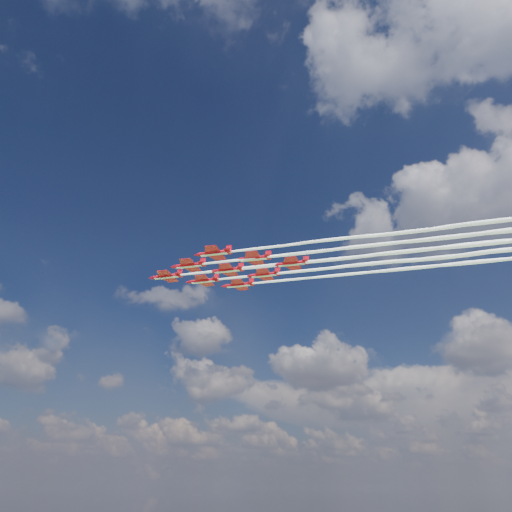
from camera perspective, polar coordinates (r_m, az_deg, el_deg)
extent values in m
cylinder|color=red|center=(161.03, -10.20, -2.30)|extent=(8.24, 4.43, 1.17)
cone|color=red|center=(163.20, -11.90, -2.47)|extent=(2.41, 1.91, 1.17)
cone|color=red|center=(159.12, -8.56, -2.14)|extent=(1.88, 1.60, 1.06)
ellipsoid|color=black|center=(162.06, -10.87, -2.21)|extent=(2.40, 1.76, 0.76)
cube|color=red|center=(160.80, -10.02, -2.30)|extent=(6.98, 10.29, 0.15)
cube|color=red|center=(159.39, -8.80, -2.17)|extent=(2.87, 4.09, 0.13)
cube|color=red|center=(159.68, -8.71, -1.84)|extent=(1.61, 0.81, 1.91)
cube|color=silver|center=(160.83, -10.21, -2.48)|extent=(7.67, 4.03, 0.13)
cylinder|color=red|center=(151.88, -7.67, -1.06)|extent=(8.24, 4.43, 1.17)
cone|color=red|center=(153.84, -9.51, -1.25)|extent=(2.41, 1.91, 1.17)
cone|color=red|center=(150.19, -5.90, -0.87)|extent=(1.88, 1.60, 1.06)
ellipsoid|color=black|center=(152.84, -8.40, -0.97)|extent=(2.40, 1.76, 0.76)
cube|color=red|center=(151.67, -7.49, -1.06)|extent=(6.98, 10.29, 0.15)
cube|color=red|center=(150.44, -6.17, -0.90)|extent=(2.87, 4.09, 0.13)
cube|color=red|center=(150.76, -6.08, -0.56)|extent=(1.61, 0.81, 1.91)
cube|color=silver|center=(151.67, -7.68, -1.24)|extent=(7.67, 4.03, 0.13)
cylinder|color=red|center=(162.77, -6.04, -2.82)|extent=(8.24, 4.43, 1.17)
cone|color=red|center=(164.60, -7.78, -2.99)|extent=(2.41, 1.91, 1.17)
cone|color=red|center=(161.20, -4.38, -2.67)|extent=(1.88, 1.60, 1.06)
ellipsoid|color=black|center=(163.66, -6.73, -2.74)|extent=(2.40, 1.76, 0.76)
cube|color=red|center=(162.58, -5.87, -2.83)|extent=(6.98, 10.29, 0.15)
cube|color=red|center=(161.42, -4.63, -2.69)|extent=(2.87, 4.09, 0.13)
cube|color=red|center=(161.72, -4.54, -2.37)|extent=(1.61, 0.81, 1.91)
cube|color=silver|center=(162.57, -6.05, -3.00)|extent=(7.67, 4.03, 0.13)
cylinder|color=red|center=(143.15, -4.83, 0.35)|extent=(8.24, 4.43, 1.17)
cone|color=red|center=(144.85, -6.81, 0.12)|extent=(2.41, 1.91, 1.17)
cone|color=red|center=(141.71, -2.93, 0.56)|extent=(1.88, 1.60, 1.06)
ellipsoid|color=black|center=(144.02, -5.62, 0.43)|extent=(2.40, 1.76, 0.76)
cube|color=red|center=(142.97, -4.63, 0.35)|extent=(6.98, 10.29, 0.15)
cube|color=red|center=(141.92, -3.21, 0.53)|extent=(2.87, 4.09, 0.13)
cube|color=red|center=(142.27, -3.12, 0.89)|extent=(1.61, 0.81, 1.91)
cube|color=silver|center=(142.93, -4.84, 0.16)|extent=(7.67, 4.03, 0.13)
cylinder|color=red|center=(154.13, -3.31, -1.62)|extent=(8.24, 4.43, 1.17)
cone|color=red|center=(155.71, -5.17, -1.81)|extent=(2.41, 1.91, 1.17)
cone|color=red|center=(152.80, -1.53, -1.44)|extent=(1.88, 1.60, 1.06)
ellipsoid|color=black|center=(154.93, -4.05, -1.53)|extent=(2.40, 1.76, 0.76)
cube|color=red|center=(153.96, -3.12, -1.62)|extent=(6.98, 10.29, 0.15)
cube|color=red|center=(152.99, -1.80, -1.46)|extent=(2.87, 4.09, 0.13)
cube|color=red|center=(153.32, -1.72, -1.13)|extent=(1.61, 0.81, 1.91)
cube|color=silver|center=(153.92, -3.32, -1.80)|extent=(7.67, 4.03, 0.13)
cylinder|color=red|center=(165.36, -1.99, -3.32)|extent=(8.24, 4.43, 1.17)
cone|color=red|center=(166.84, -3.74, -3.48)|extent=(2.41, 1.91, 1.17)
cone|color=red|center=(164.12, -0.32, -3.16)|extent=(1.88, 1.60, 1.06)
ellipsoid|color=black|center=(166.11, -2.69, -3.23)|extent=(2.40, 1.76, 0.76)
cube|color=red|center=(165.21, -1.82, -3.32)|extent=(6.98, 10.29, 0.15)
cube|color=red|center=(164.30, -0.57, -3.18)|extent=(2.87, 4.09, 0.13)
cube|color=red|center=(164.60, -0.50, -2.87)|extent=(1.61, 0.81, 1.91)
cube|color=silver|center=(165.17, -2.00, -3.49)|extent=(7.67, 4.03, 0.13)
cylinder|color=red|center=(145.96, -0.27, -0.27)|extent=(8.24, 4.43, 1.17)
cone|color=red|center=(147.27, -2.26, -0.48)|extent=(2.41, 1.91, 1.17)
cone|color=red|center=(144.90, 1.64, -0.06)|extent=(1.88, 1.60, 1.06)
ellipsoid|color=black|center=(146.66, -1.07, -0.18)|extent=(2.40, 1.76, 0.76)
cube|color=red|center=(145.82, -0.07, -0.26)|extent=(6.98, 10.29, 0.15)
cube|color=red|center=(145.05, 1.35, -0.09)|extent=(2.87, 4.09, 0.13)
cube|color=red|center=(145.41, 1.43, 0.26)|extent=(1.61, 0.81, 1.91)
cube|color=silver|center=(145.74, -0.27, -0.46)|extent=(7.67, 4.03, 0.13)
cylinder|color=red|center=(157.26, 0.90, -2.15)|extent=(8.24, 4.43, 1.17)
cone|color=red|center=(158.47, -0.96, -2.33)|extent=(2.41, 1.91, 1.17)
cone|color=red|center=(156.28, 2.68, -1.97)|extent=(1.88, 1.60, 1.06)
ellipsoid|color=black|center=(157.91, 0.15, -2.07)|extent=(2.40, 1.76, 0.76)
cube|color=red|center=(157.13, 1.09, -2.15)|extent=(6.98, 10.29, 0.15)
cube|color=red|center=(156.41, 2.41, -2.00)|extent=(2.87, 4.09, 0.13)
cube|color=red|center=(156.75, 2.48, -1.67)|extent=(1.61, 0.81, 1.91)
cube|color=silver|center=(157.06, 0.90, -2.33)|extent=(7.67, 4.03, 0.13)
cylinder|color=red|center=(149.67, 4.09, -0.85)|extent=(8.24, 4.43, 1.17)
cone|color=red|center=(150.59, 2.11, -1.06)|extent=(2.41, 1.91, 1.17)
cone|color=red|center=(148.97, 5.97, -0.66)|extent=(1.88, 1.60, 1.06)
ellipsoid|color=black|center=(150.21, 3.29, -0.77)|extent=(2.40, 1.76, 0.76)
cube|color=red|center=(149.57, 4.29, -0.85)|extent=(6.98, 10.29, 0.15)
cube|color=red|center=(149.07, 5.69, -0.69)|extent=(2.87, 4.09, 0.13)
cube|color=red|center=(149.44, 5.76, -0.34)|extent=(1.61, 0.81, 1.91)
cube|color=silver|center=(149.46, 4.10, -1.04)|extent=(7.67, 4.03, 0.13)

